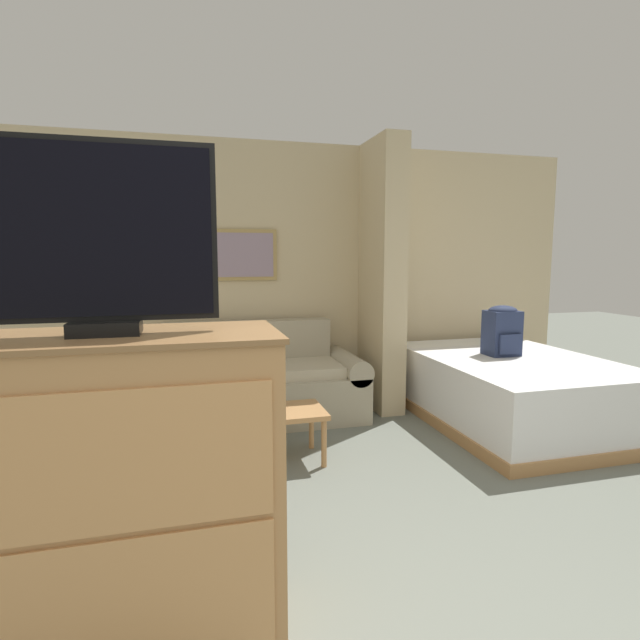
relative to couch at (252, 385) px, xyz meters
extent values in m
cube|color=#CCB78E|center=(0.29, 0.48, 0.98)|extent=(6.47, 0.12, 2.60)
cube|color=#70644E|center=(0.29, 0.41, -0.29)|extent=(6.47, 0.02, 0.06)
cube|color=tan|center=(0.00, 0.40, 1.19)|extent=(0.62, 0.02, 0.49)
cube|color=gray|center=(0.00, 0.39, 1.19)|extent=(0.55, 0.01, 0.42)
cube|color=#CCB78E|center=(1.29, 0.07, 0.98)|extent=(0.24, 0.69, 2.60)
cube|color=tan|center=(0.00, -0.04, -0.11)|extent=(1.59, 0.84, 0.42)
cube|color=tan|center=(0.00, 0.28, 0.33)|extent=(1.59, 0.20, 0.46)
cube|color=tan|center=(-0.90, -0.04, -0.11)|extent=(0.21, 0.84, 0.42)
cylinder|color=tan|center=(-0.90, -0.04, 0.15)|extent=(0.23, 0.84, 0.23)
cube|color=tan|center=(0.90, -0.04, -0.11)|extent=(0.21, 0.84, 0.42)
cylinder|color=tan|center=(0.90, -0.04, 0.15)|extent=(0.23, 0.84, 0.23)
cube|color=#BAAF94|center=(-0.40, -0.09, 0.15)|extent=(0.78, 0.60, 0.10)
cube|color=#BAAF94|center=(0.40, -0.09, 0.15)|extent=(0.78, 0.60, 0.10)
cube|color=#B27F4C|center=(0.01, -1.01, 0.05)|extent=(0.76, 0.45, 0.04)
cylinder|color=#B27F4C|center=(-0.33, -1.19, -0.14)|extent=(0.04, 0.04, 0.35)
cylinder|color=#B27F4C|center=(0.35, -1.19, -0.14)|extent=(0.04, 0.04, 0.35)
cylinder|color=#B27F4C|center=(-0.33, -0.83, -0.14)|extent=(0.04, 0.04, 0.35)
cylinder|color=#B27F4C|center=(0.35, -0.83, -0.14)|extent=(0.04, 0.04, 0.35)
cube|color=#B27F4C|center=(-1.19, 0.03, 0.20)|extent=(0.40, 0.40, 0.04)
cylinder|color=#B27F4C|center=(-1.36, -0.14, -0.07)|extent=(0.04, 0.04, 0.50)
cylinder|color=#B27F4C|center=(-1.02, -0.14, -0.07)|extent=(0.04, 0.04, 0.50)
cylinder|color=#B27F4C|center=(-1.36, 0.20, -0.07)|extent=(0.04, 0.04, 0.50)
cylinder|color=#B27F4C|center=(-1.02, 0.20, -0.07)|extent=(0.04, 0.04, 0.50)
cylinder|color=tan|center=(-1.19, 0.03, 0.29)|extent=(0.12, 0.12, 0.13)
cylinder|color=tan|center=(-1.19, 0.03, 0.39)|extent=(0.02, 0.02, 0.07)
cone|color=beige|center=(-1.19, 0.03, 0.55)|extent=(0.37, 0.37, 0.25)
cube|color=#B27F4C|center=(-0.84, -2.58, 0.28)|extent=(1.21, 0.50, 1.20)
cube|color=brown|center=(-0.84, -2.58, 0.89)|extent=(1.23, 0.52, 0.02)
cube|color=tan|center=(-0.84, -2.83, 0.52)|extent=(1.11, 0.01, 0.48)
cube|color=tan|center=(-0.84, -2.83, 0.02)|extent=(1.11, 0.01, 0.48)
cube|color=black|center=(-0.84, -2.58, 0.92)|extent=(0.24, 0.16, 0.05)
cube|color=black|center=(-0.84, -2.58, 1.26)|extent=(0.80, 0.04, 0.63)
cube|color=black|center=(-0.84, -2.60, 1.26)|extent=(0.76, 0.01, 0.59)
cube|color=#B27F4C|center=(2.25, -0.69, -0.27)|extent=(1.50, 2.09, 0.10)
cube|color=white|center=(2.25, -0.69, 0.03)|extent=(1.46, 2.05, 0.50)
cube|color=white|center=(2.25, 0.12, 0.23)|extent=(1.34, 0.36, 0.10)
cube|color=#232D4C|center=(2.21, -0.57, 0.48)|extent=(0.29, 0.23, 0.41)
cube|color=#232D4C|center=(2.21, -0.70, 0.40)|extent=(0.21, 0.03, 0.18)
ellipsoid|color=#232D4C|center=(2.21, -0.57, 0.69)|extent=(0.27, 0.22, 0.10)
camera|label=1|loc=(-0.56, -4.48, 1.18)|focal=28.00mm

